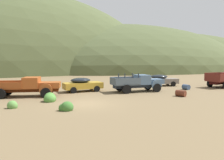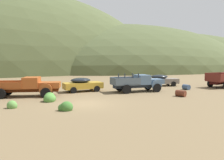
{
  "view_description": "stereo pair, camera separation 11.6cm",
  "coord_description": "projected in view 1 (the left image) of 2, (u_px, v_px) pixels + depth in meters",
  "views": [
    {
      "loc": [
        -4.96,
        -16.92,
        3.54
      ],
      "look_at": [
        4.4,
        4.86,
        1.38
      ],
      "focal_mm": 35.13,
      "sensor_mm": 36.0,
      "label": 1
    },
    {
      "loc": [
        -4.86,
        -16.97,
        3.54
      ],
      "look_at": [
        4.4,
        4.86,
        1.38
      ],
      "focal_mm": 35.13,
      "sensor_mm": 36.0,
      "label": 2
    }
  ],
  "objects": [
    {
      "name": "ground_plane",
      "position": [
        86.0,
        104.0,
        17.75
      ],
      "size": [
        300.0,
        300.0,
        0.0
      ],
      "primitive_type": "plane",
      "color": "brown"
    },
    {
      "name": "hill_distant",
      "position": [
        124.0,
        69.0,
        89.81
      ],
      "size": [
        98.09,
        77.69,
        33.91
      ],
      "primitive_type": "ellipsoid",
      "color": "#4C5633",
      "rests_on": "ground"
    },
    {
      "name": "hill_far_left",
      "position": [
        174.0,
        67.0,
        110.32
      ],
      "size": [
        114.38,
        64.75,
        33.31
      ],
      "primitive_type": "ellipsoid",
      "color": "#4C5633",
      "rests_on": "ground"
    },
    {
      "name": "truck_oxide_orange",
      "position": [
        31.0,
        86.0,
        21.32
      ],
      "size": [
        6.87,
        3.7,
        1.89
      ],
      "rotation": [
        0.0,
        0.0,
        -0.25
      ],
      "color": "#51220D",
      "rests_on": "ground"
    },
    {
      "name": "car_mustard",
      "position": [
        84.0,
        84.0,
        24.79
      ],
      "size": [
        4.64,
        2.18,
        1.57
      ],
      "rotation": [
        0.0,
        0.0,
        0.04
      ],
      "color": "#B28928",
      "rests_on": "ground"
    },
    {
      "name": "truck_chalk_blue",
      "position": [
        141.0,
        83.0,
        24.71
      ],
      "size": [
        6.05,
        2.74,
        2.16
      ],
      "rotation": [
        0.0,
        0.0,
        -0.08
      ],
      "color": "#262D39",
      "rests_on": "ground"
    },
    {
      "name": "car_primer_gray",
      "position": [
        162.0,
        80.0,
        30.1
      ],
      "size": [
        5.04,
        2.67,
        1.57
      ],
      "rotation": [
        0.0,
        0.0,
        -0.21
      ],
      "color": "slate",
      "rests_on": "ground"
    },
    {
      "name": "oil_drum_tipped",
      "position": [
        186.0,
        87.0,
        26.36
      ],
      "size": [
        0.67,
        0.88,
        0.62
      ],
      "color": "#384C6B",
      "rests_on": "ground"
    },
    {
      "name": "oil_drum_foreground",
      "position": [
        181.0,
        93.0,
        21.37
      ],
      "size": [
        0.93,
        1.09,
        0.62
      ],
      "color": "#5B2819",
      "rests_on": "ground"
    },
    {
      "name": "bush_lone_scrub",
      "position": [
        50.0,
        99.0,
        18.82
      ],
      "size": [
        1.09,
        1.23,
        0.98
      ],
      "color": "#4C8438",
      "rests_on": "ground"
    },
    {
      "name": "bush_between_trucks",
      "position": [
        66.0,
        107.0,
        15.39
      ],
      "size": [
        1.03,
        0.81,
        0.84
      ],
      "color": "#3D702D",
      "rests_on": "ground"
    },
    {
      "name": "bush_front_left",
      "position": [
        13.0,
        106.0,
        16.14
      ],
      "size": [
        0.74,
        0.67,
        0.74
      ],
      "color": "#5B8E42",
      "rests_on": "ground"
    }
  ]
}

